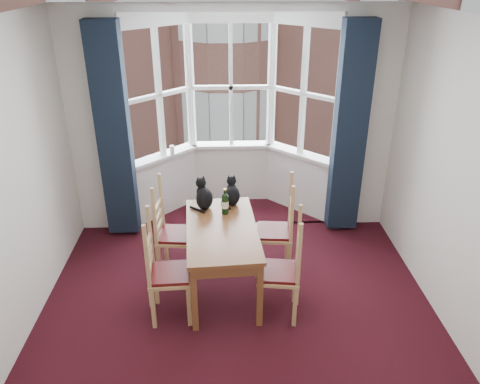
{
  "coord_description": "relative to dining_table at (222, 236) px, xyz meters",
  "views": [
    {
      "loc": [
        -0.13,
        -3.29,
        3.17
      ],
      "look_at": [
        0.04,
        1.05,
        1.05
      ],
      "focal_mm": 35.0,
      "sensor_mm": 36.0,
      "label": 1
    }
  ],
  "objects": [
    {
      "name": "floor",
      "position": [
        0.15,
        -0.84,
        -0.65
      ],
      "size": [
        4.5,
        4.5,
        0.0
      ],
      "primitive_type": "plane",
      "color": "black",
      "rests_on": "ground"
    },
    {
      "name": "ceiling",
      "position": [
        0.15,
        -0.84,
        2.15
      ],
      "size": [
        4.5,
        4.5,
        0.0
      ],
      "primitive_type": "plane",
      "rotation": [
        3.14,
        0.0,
        0.0
      ],
      "color": "white",
      "rests_on": "floor"
    },
    {
      "name": "wall_back_pier_left",
      "position": [
        -1.5,
        1.41,
        0.75
      ],
      "size": [
        0.7,
        0.12,
        2.8
      ],
      "primitive_type": "cube",
      "color": "silver",
      "rests_on": "floor"
    },
    {
      "name": "wall_back_pier_right",
      "position": [
        1.8,
        1.41,
        0.75
      ],
      "size": [
        0.7,
        0.12,
        2.8
      ],
      "primitive_type": "cube",
      "color": "silver",
      "rests_on": "floor"
    },
    {
      "name": "bay_window",
      "position": [
        0.15,
        1.91,
        0.75
      ],
      "size": [
        2.76,
        0.94,
        2.8
      ],
      "color": "white",
      "rests_on": "floor"
    },
    {
      "name": "curtain_left",
      "position": [
        -1.27,
        1.23,
        0.7
      ],
      "size": [
        0.38,
        0.22,
        2.6
      ],
      "primitive_type": "cube",
      "color": "#151F2F",
      "rests_on": "floor"
    },
    {
      "name": "curtain_right",
      "position": [
        1.57,
        1.23,
        0.7
      ],
      "size": [
        0.38,
        0.22,
        2.6
      ],
      "primitive_type": "cube",
      "color": "#151F2F",
      "rests_on": "floor"
    },
    {
      "name": "dining_table",
      "position": [
        0.0,
        0.0,
        0.0
      ],
      "size": [
        0.8,
        1.38,
        0.75
      ],
      "color": "brown",
      "rests_on": "floor"
    },
    {
      "name": "chair_left_near",
      "position": [
        -0.59,
        -0.41,
        -0.18
      ],
      "size": [
        0.42,
        0.44,
        0.92
      ],
      "color": "tan",
      "rests_on": "floor"
    },
    {
      "name": "chair_left_far",
      "position": [
        -0.59,
        0.32,
        -0.18
      ],
      "size": [
        0.44,
        0.45,
        0.92
      ],
      "color": "tan",
      "rests_on": "floor"
    },
    {
      "name": "chair_right_near",
      "position": [
        0.64,
        -0.43,
        -0.18
      ],
      "size": [
        0.46,
        0.47,
        0.92
      ],
      "color": "tan",
      "rests_on": "floor"
    },
    {
      "name": "chair_right_far",
      "position": [
        0.67,
        0.33,
        -0.18
      ],
      "size": [
        0.44,
        0.46,
        0.92
      ],
      "color": "tan",
      "rests_on": "floor"
    },
    {
      "name": "cat_left",
      "position": [
        -0.19,
        0.45,
        0.23
      ],
      "size": [
        0.27,
        0.3,
        0.36
      ],
      "color": "black",
      "rests_on": "dining_table"
    },
    {
      "name": "cat_right",
      "position": [
        0.12,
        0.53,
        0.22
      ],
      "size": [
        0.19,
        0.25,
        0.33
      ],
      "color": "black",
      "rests_on": "dining_table"
    },
    {
      "name": "wine_bottle",
      "position": [
        0.04,
        0.31,
        0.23
      ],
      "size": [
        0.08,
        0.08,
        0.29
      ],
      "color": "black",
      "rests_on": "dining_table"
    },
    {
      "name": "candle_tall",
      "position": [
        -0.65,
        1.76,
        0.28
      ],
      "size": [
        0.06,
        0.06,
        0.13
      ],
      "primitive_type": "cylinder",
      "color": "white",
      "rests_on": "bay_window"
    },
    {
      "name": "street",
      "position": [
        0.15,
        31.41,
        -6.65
      ],
      "size": [
        80.0,
        80.0,
        0.0
      ],
      "primitive_type": "plane",
      "color": "#333335",
      "rests_on": "ground"
    },
    {
      "name": "tenement_building",
      "position": [
        0.15,
        13.17,
        0.95
      ],
      "size": [
        18.4,
        7.8,
        15.2
      ],
      "color": "#8F5849",
      "rests_on": "street"
    }
  ]
}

